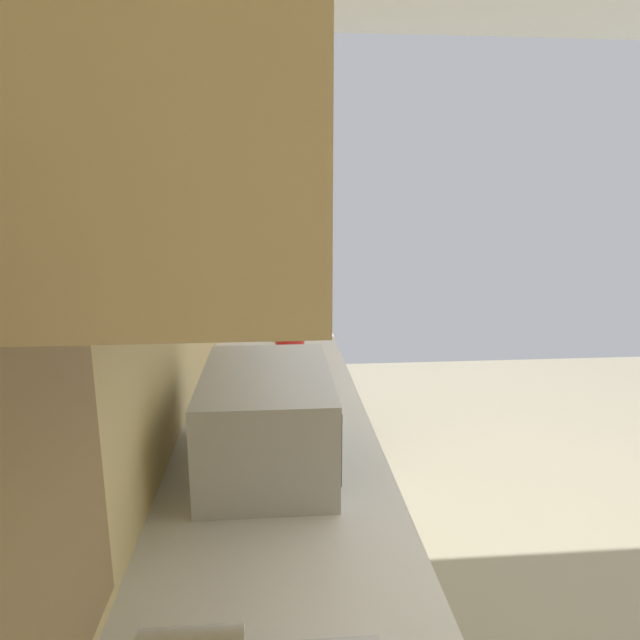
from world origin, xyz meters
TOP-DOWN VIEW (x-y plane):
  - ground_plane at (0.00, 0.00)m, footprint 6.55×6.55m
  - wall_back at (0.00, 1.74)m, footprint 4.21×0.12m
  - counter_run at (-0.36, 1.38)m, footprint 3.36×0.61m
  - upper_cabinets at (-0.36, 1.50)m, footprint 1.96×0.35m
  - oven_range at (1.65, 1.37)m, footprint 0.67×0.62m
  - microwave at (-0.42, 1.40)m, footprint 0.53×0.34m
  - bowl at (0.87, 1.32)m, footprint 0.17×0.17m
  - kettle at (0.53, 1.32)m, footprint 0.18×0.13m

SIDE VIEW (x-z plane):
  - ground_plane at x=0.00m, z-range 0.00..0.00m
  - counter_run at x=-0.36m, z-range 0.00..0.90m
  - oven_range at x=1.65m, z-range -0.07..1.00m
  - bowl at x=0.87m, z-range 0.90..0.94m
  - kettle at x=0.53m, z-range 0.89..1.06m
  - microwave at x=-0.42m, z-range 0.90..1.16m
  - wall_back at x=0.00m, z-range 0.00..2.66m
  - upper_cabinets at x=-0.36m, z-range 1.49..2.06m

